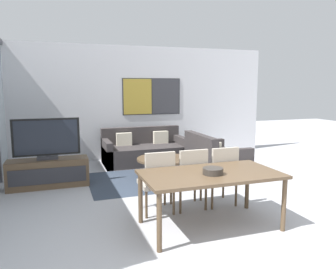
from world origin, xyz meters
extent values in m
plane|color=#B2B2B7|center=(0.00, 0.00, 0.00)|extent=(24.00, 24.00, 0.00)
cube|color=silver|center=(0.00, 5.40, 1.40)|extent=(7.05, 0.06, 2.80)
cube|color=#2D2D33|center=(0.39, 5.36, 1.55)|extent=(1.52, 0.01, 0.92)
cube|color=#B29333|center=(0.02, 5.35, 1.55)|extent=(0.72, 0.02, 0.88)
cube|color=#38383D|center=(0.76, 5.35, 1.55)|extent=(0.72, 0.02, 0.88)
cube|color=#333D4C|center=(0.01, 3.27, 0.00)|extent=(2.89, 1.74, 0.01)
cube|color=brown|center=(-2.12, 3.45, 0.25)|extent=(1.40, 0.44, 0.51)
cube|color=#2D2D33|center=(-2.12, 3.23, 0.25)|extent=(1.29, 0.01, 0.28)
cube|color=#2D2D33|center=(-2.12, 3.45, 0.53)|extent=(0.36, 0.20, 0.05)
cube|color=#2D2D33|center=(-2.12, 3.45, 0.60)|extent=(0.06, 0.03, 0.08)
cube|color=black|center=(-2.12, 3.45, 0.91)|extent=(1.15, 0.04, 0.67)
cube|color=black|center=(-2.12, 3.43, 0.91)|extent=(1.07, 0.01, 0.60)
cube|color=#383333|center=(0.01, 4.64, 0.21)|extent=(1.93, 0.94, 0.42)
cube|color=#383333|center=(0.01, 5.02, 0.41)|extent=(1.93, 0.16, 0.83)
cube|color=#383333|center=(-0.89, 4.64, 0.30)|extent=(0.14, 0.94, 0.60)
cube|color=#383333|center=(0.90, 4.64, 0.30)|extent=(0.14, 0.94, 0.60)
cube|color=beige|center=(-0.44, 4.84, 0.57)|extent=(0.36, 0.12, 0.30)
cube|color=beige|center=(0.46, 4.84, 0.57)|extent=(0.36, 0.12, 0.30)
cube|color=#383333|center=(1.24, 3.38, 0.21)|extent=(0.94, 1.36, 0.42)
cube|color=#383333|center=(0.85, 3.38, 0.41)|extent=(0.16, 1.36, 0.83)
cube|color=#383333|center=(1.24, 2.77, 0.30)|extent=(0.94, 0.14, 0.60)
cube|color=#383333|center=(1.24, 3.99, 0.30)|extent=(0.94, 0.14, 0.60)
cube|color=beige|center=(1.03, 3.09, 0.57)|extent=(0.12, 0.36, 0.30)
cylinder|color=brown|center=(0.01, 3.27, 0.01)|extent=(0.46, 0.46, 0.03)
cylinder|color=brown|center=(0.01, 3.27, 0.19)|extent=(0.18, 0.18, 0.37)
cylinder|color=brown|center=(0.01, 3.27, 0.39)|extent=(1.03, 1.03, 0.04)
cube|color=brown|center=(-0.12, 0.94, 0.70)|extent=(1.75, 0.95, 0.04)
cylinder|color=brown|center=(-0.93, 0.53, 0.34)|extent=(0.06, 0.06, 0.68)
cylinder|color=brown|center=(0.70, 0.53, 0.34)|extent=(0.06, 0.06, 0.68)
cylinder|color=brown|center=(-0.93, 1.36, 0.34)|extent=(0.06, 0.06, 0.68)
cylinder|color=brown|center=(0.70, 1.36, 0.34)|extent=(0.06, 0.06, 0.68)
cube|color=#B2A899|center=(-0.62, 1.67, 0.42)|extent=(0.46, 0.46, 0.06)
cube|color=#B2A899|center=(-0.62, 1.47, 0.68)|extent=(0.42, 0.05, 0.47)
cylinder|color=brown|center=(-0.82, 1.47, 0.19)|extent=(0.04, 0.04, 0.39)
cylinder|color=brown|center=(-0.42, 1.47, 0.19)|extent=(0.04, 0.04, 0.39)
cylinder|color=brown|center=(-0.82, 1.87, 0.19)|extent=(0.04, 0.04, 0.39)
cylinder|color=brown|center=(-0.42, 1.87, 0.19)|extent=(0.04, 0.04, 0.39)
cube|color=#B2A899|center=(-0.12, 1.68, 0.42)|extent=(0.46, 0.46, 0.06)
cube|color=#B2A899|center=(-0.12, 1.47, 0.68)|extent=(0.42, 0.05, 0.47)
cylinder|color=brown|center=(-0.32, 1.48, 0.19)|extent=(0.04, 0.04, 0.39)
cylinder|color=brown|center=(0.08, 1.48, 0.19)|extent=(0.04, 0.04, 0.39)
cylinder|color=brown|center=(-0.32, 1.88, 0.19)|extent=(0.04, 0.04, 0.39)
cylinder|color=brown|center=(0.08, 1.88, 0.19)|extent=(0.04, 0.04, 0.39)
cube|color=#B2A899|center=(0.38, 1.68, 0.42)|extent=(0.46, 0.46, 0.06)
cube|color=#B2A899|center=(0.38, 1.47, 0.68)|extent=(0.42, 0.05, 0.47)
cylinder|color=brown|center=(0.18, 1.48, 0.19)|extent=(0.04, 0.04, 0.39)
cylinder|color=brown|center=(0.58, 1.48, 0.19)|extent=(0.04, 0.04, 0.39)
cylinder|color=brown|center=(0.18, 1.88, 0.19)|extent=(0.04, 0.04, 0.39)
cylinder|color=brown|center=(0.58, 1.88, 0.19)|extent=(0.04, 0.04, 0.39)
cylinder|color=#332D28|center=(-0.13, 0.87, 0.76)|extent=(0.25, 0.25, 0.08)
torus|color=#332D28|center=(-0.13, 0.87, 0.79)|extent=(0.26, 0.26, 0.02)
camera|label=1|loc=(-1.94, -2.69, 1.80)|focal=35.00mm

